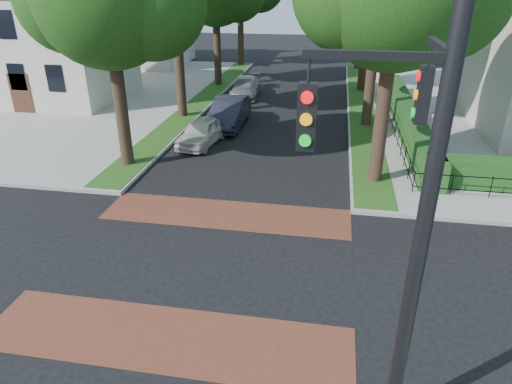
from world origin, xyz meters
TOP-DOWN VIEW (x-y plane):
  - ground at (0.00, 0.00)m, footprint 120.00×120.00m
  - sidewalk_nw at (-19.50, 19.00)m, footprint 30.00×30.00m
  - crosswalk_far at (0.00, 3.20)m, footprint 9.00×2.20m
  - crosswalk_near at (0.00, -3.20)m, footprint 9.00×2.20m
  - grass_strip_ne at (5.40, 19.10)m, footprint 1.60×29.80m
  - grass_strip_nw at (-5.40, 19.10)m, footprint 1.60×29.80m
  - hedge_main_road at (7.70, 15.00)m, footprint 1.00×18.00m
  - fence_main_road at (6.90, 15.00)m, footprint 0.06×18.00m
  - house_left_near at (-15.49, 17.99)m, footprint 10.00×9.00m
  - house_left_far at (-15.49, 31.99)m, footprint 10.00×9.00m
  - traffic_signal at (4.89, -4.41)m, footprint 2.17×2.00m
  - parked_car_front at (-3.00, 10.52)m, footprint 2.11×4.09m
  - parked_car_middle at (-2.30, 13.79)m, footprint 1.74×4.96m
  - parked_car_rear at (-2.73, 21.05)m, footprint 2.22×4.76m

SIDE VIEW (x-z plane):
  - ground at x=0.00m, z-range 0.00..0.00m
  - crosswalk_far at x=0.00m, z-range 0.00..0.01m
  - crosswalk_near at x=0.00m, z-range 0.00..0.01m
  - sidewalk_nw at x=-19.50m, z-range 0.00..0.15m
  - grass_strip_ne at x=5.40m, z-range 0.15..0.17m
  - grass_strip_nw at x=-5.40m, z-range 0.15..0.17m
  - fence_main_road at x=6.90m, z-range 0.15..1.05m
  - parked_car_front at x=-3.00m, z-range 0.00..1.33m
  - parked_car_rear at x=-2.73m, z-range 0.00..1.35m
  - hedge_main_road at x=7.70m, z-range 0.15..1.35m
  - parked_car_middle at x=-2.30m, z-range 0.00..1.63m
  - traffic_signal at x=4.89m, z-range 0.71..8.71m
  - house_left_near at x=-15.49m, z-range -0.03..10.11m
  - house_left_far at x=-15.49m, z-range -0.03..10.11m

